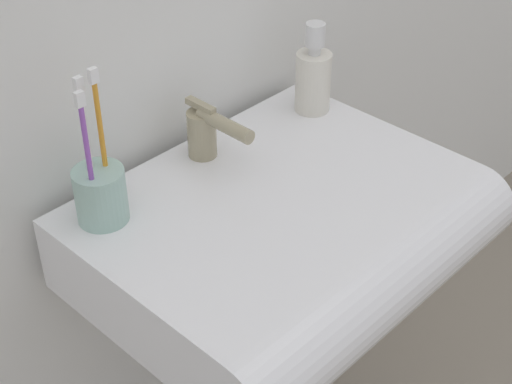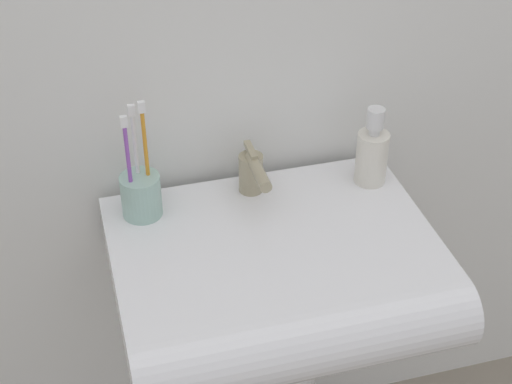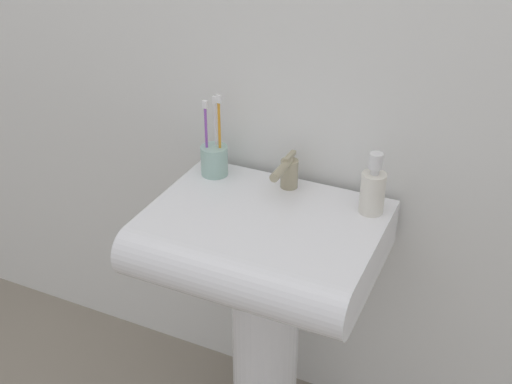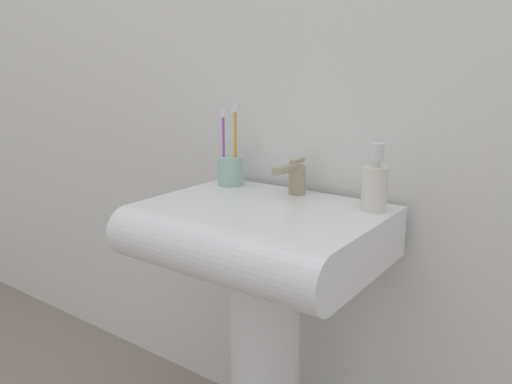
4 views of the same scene
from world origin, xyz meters
name	(u,v)px [view 2 (image 2 of 4)]	position (x,y,z in m)	size (l,w,h in m)	color
sink_basin	(280,280)	(0.00, -0.05, 0.68)	(0.55, 0.44, 0.12)	white
faucet	(251,172)	(0.00, 0.13, 0.79)	(0.04, 0.13, 0.09)	tan
toothbrush_cup	(141,193)	(-0.20, 0.12, 0.79)	(0.07, 0.07, 0.22)	#99BFB2
soap_bottle	(372,154)	(0.22, 0.11, 0.80)	(0.06, 0.06, 0.16)	silver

